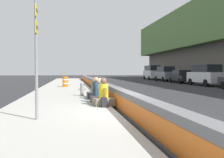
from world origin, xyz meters
TOP-DOWN VIEW (x-y plane):
  - ground_plane at (0.00, 0.00)m, footprint 160.00×160.00m
  - sidewalk_strip at (0.00, 2.65)m, footprint 80.00×4.40m
  - jersey_barrier at (0.00, 0.00)m, footprint 76.00×0.45m
  - route_sign_post at (-0.90, 3.14)m, footprint 0.44×0.09m
  - fire_hydrant at (6.11, 1.47)m, footprint 0.26×0.46m
  - seated_person_foreground at (1.81, 0.74)m, footprint 0.86×0.97m
  - seated_person_middle at (2.82, 0.78)m, footprint 0.76×0.88m
  - seated_person_rear at (4.25, 0.80)m, footprint 0.78×0.90m
  - seated_person_far at (5.22, 0.80)m, footprint 0.80×0.90m
  - backpack at (1.34, 0.76)m, footprint 0.32×0.28m
  - construction_barrel at (14.52, 2.64)m, footprint 0.54×0.54m
  - parked_car_fourth at (16.05, -12.25)m, footprint 4.86×2.19m
  - parked_car_midline at (21.94, -12.18)m, footprint 4.53×2.01m
  - parked_car_far at (27.97, -12.35)m, footprint 4.82×2.10m
  - parked_car_farther at (34.42, -12.32)m, footprint 5.17×2.24m

SIDE VIEW (x-z plane):
  - ground_plane at x=0.00m, z-range 0.00..0.00m
  - sidewalk_strip at x=0.00m, z-range 0.00..0.14m
  - backpack at x=1.34m, z-range 0.13..0.53m
  - jersey_barrier at x=0.00m, z-range 0.00..0.85m
  - seated_person_far at x=5.22m, z-range -0.07..1.04m
  - seated_person_middle at x=2.82m, z-range -0.08..1.08m
  - seated_person_rear at x=4.25m, z-range -0.08..1.08m
  - seated_person_foreground at x=1.81m, z-range -0.08..1.11m
  - fire_hydrant at x=6.11m, z-range 0.15..1.03m
  - construction_barrel at x=14.52m, z-range 0.14..1.09m
  - parked_car_midline at x=21.94m, z-range 0.01..1.72m
  - parked_car_fourth at x=16.05m, z-range 0.04..2.32m
  - parked_car_far at x=27.97m, z-range 0.04..2.32m
  - parked_car_farther at x=34.42m, z-range 0.07..2.63m
  - route_sign_post at x=-0.90m, z-range 0.41..4.01m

